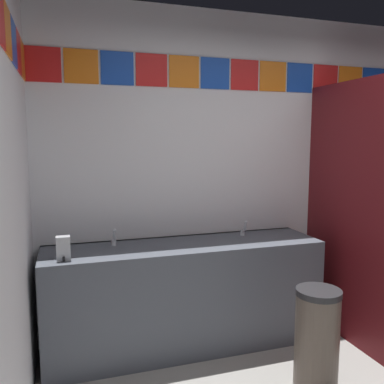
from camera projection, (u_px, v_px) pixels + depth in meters
wall_back at (255, 172)px, 3.53m from camera, size 3.68×0.09×2.65m
vanity_counter at (185, 294)px, 3.13m from camera, size 2.12×0.55×0.82m
faucet_left at (114, 239)px, 3.00m from camera, size 0.04×0.10×0.14m
faucet_right at (244, 230)px, 3.32m from camera, size 0.04×0.10×0.14m
soap_dispenser at (63, 248)px, 2.66m from camera, size 0.09×0.09×0.16m
toilet at (380, 289)px, 3.55m from camera, size 0.39×0.49×0.74m
trash_bin at (317, 338)px, 2.62m from camera, size 0.29×0.29×0.66m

